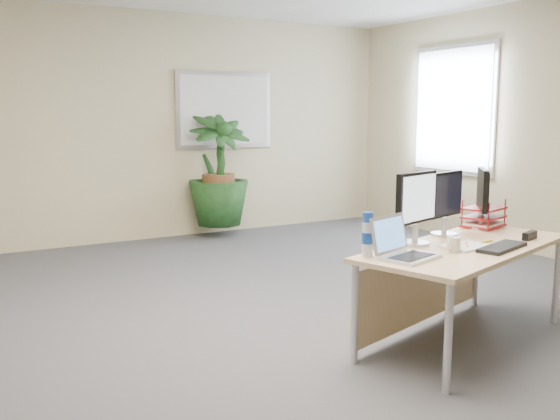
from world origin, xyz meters
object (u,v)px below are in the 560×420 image
desk (453,263)px  floor_plant (218,176)px  laptop (401,248)px  monitor_left (416,203)px  monitor_right (446,199)px

desk → floor_plant: (0.15, 4.04, 0.23)m
floor_plant → laptop: 4.24m
floor_plant → laptop: (-0.73, -4.18, -0.04)m
desk → monitor_left: (-0.25, 0.10, 0.41)m
floor_plant → laptop: floor_plant is taller
monitor_right → laptop: size_ratio=1.10×
desk → monitor_left: size_ratio=3.85×
laptop → monitor_right: bearing=27.3°
laptop → monitor_left: bearing=36.2°
monitor_right → laptop: bearing=-152.7°
desk → monitor_left: 0.49m
floor_plant → monitor_right: size_ratio=3.34×
monitor_left → monitor_right: (0.39, 0.13, -0.01)m
monitor_right → laptop: 0.83m
laptop → desk: bearing=13.7°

